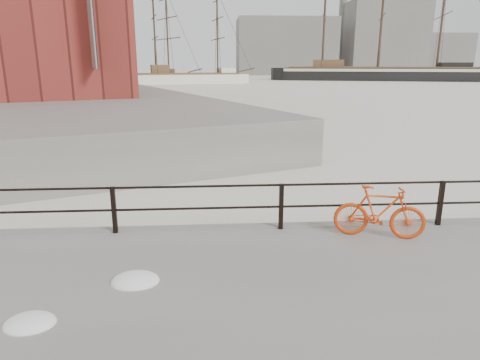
# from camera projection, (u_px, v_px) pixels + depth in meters

# --- Properties ---
(ground) EXTENTS (400.00, 400.00, 0.00)m
(ground) POSITION_uv_depth(u_px,v_px,m) (432.00, 237.00, 9.68)
(ground) COLOR white
(ground) RESTS_ON ground
(far_quay) EXTENTS (78.44, 148.07, 1.80)m
(far_quay) POSITION_uv_depth(u_px,v_px,m) (15.00, 80.00, 76.21)
(far_quay) COLOR gray
(far_quay) RESTS_ON ground
(guardrail) EXTENTS (28.00, 0.10, 1.00)m
(guardrail) POSITION_uv_depth(u_px,v_px,m) (440.00, 203.00, 9.31)
(guardrail) COLOR black
(guardrail) RESTS_ON promenade
(bicycle) EXTENTS (1.80, 0.75, 1.09)m
(bicycle) POSITION_uv_depth(u_px,v_px,m) (380.00, 212.00, 8.63)
(bicycle) COLOR red
(bicycle) RESTS_ON promenade
(barque_black) EXTENTS (56.58, 32.46, 30.87)m
(barque_black) POSITION_uv_depth(u_px,v_px,m) (377.00, 81.00, 96.09)
(barque_black) COLOR black
(barque_black) RESTS_ON ground
(schooner_mid) EXTENTS (27.77, 16.35, 18.97)m
(schooner_mid) POSITION_uv_depth(u_px,v_px,m) (188.00, 83.00, 82.17)
(schooner_mid) COLOR white
(schooner_mid) RESTS_ON ground
(schooner_left) EXTENTS (28.01, 22.58, 19.31)m
(schooner_left) POSITION_uv_depth(u_px,v_px,m) (141.00, 84.00, 81.39)
(schooner_left) COLOR beige
(schooner_left) RESTS_ON ground
(apartment_brick) EXTENTS (27.87, 22.90, 21.20)m
(apartment_brick) POSITION_uv_depth(u_px,v_px,m) (2.00, 26.00, 102.73)
(apartment_brick) COLOR brown
(apartment_brick) RESTS_ON far_quay
(industrial_west) EXTENTS (32.00, 18.00, 18.00)m
(industrial_west) POSITION_uv_depth(u_px,v_px,m) (285.00, 47.00, 143.29)
(industrial_west) COLOR gray
(industrial_west) RESTS_ON ground
(industrial_mid) EXTENTS (26.00, 20.00, 24.00)m
(industrial_mid) POSITION_uv_depth(u_px,v_px,m) (382.00, 39.00, 149.51)
(industrial_mid) COLOR gray
(industrial_mid) RESTS_ON ground
(industrial_east) EXTENTS (20.00, 16.00, 14.00)m
(industrial_east) POSITION_uv_depth(u_px,v_px,m) (437.00, 54.00, 157.10)
(industrial_east) COLOR gray
(industrial_east) RESTS_ON ground
(smokestack) EXTENTS (2.80, 2.80, 44.00)m
(smokestack) POSITION_uv_depth(u_px,v_px,m) (343.00, 10.00, 150.86)
(smokestack) COLOR gray
(smokestack) RESTS_ON ground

